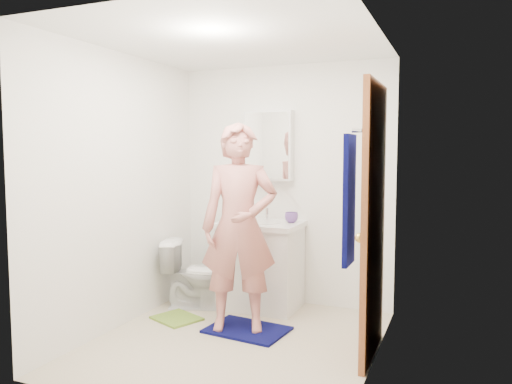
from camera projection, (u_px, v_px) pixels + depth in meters
floor at (236, 343)px, 4.06m from camera, size 2.20×2.40×0.02m
ceiling at (235, 39)px, 3.86m from camera, size 2.20×2.40×0.02m
wall_back at (285, 185)px, 5.07m from camera, size 2.20×0.02×2.40m
wall_front at (146, 212)px, 2.84m from camera, size 2.20×0.02×2.40m
wall_left at (120, 190)px, 4.38m from camera, size 0.02×2.40×2.40m
wall_right at (377, 200)px, 3.54m from camera, size 0.02×2.40×2.40m
vanity_cabinet at (260, 267)px, 4.92m from camera, size 0.75×0.55×0.80m
countertop at (260, 225)px, 4.89m from camera, size 0.79×0.59×0.05m
sink_basin at (260, 223)px, 4.89m from camera, size 0.40×0.40×0.03m
faucet at (267, 214)px, 5.05m from camera, size 0.03×0.03×0.12m
medicine_cabinet at (269, 146)px, 5.03m from camera, size 0.50×0.12×0.70m
mirror_panel at (267, 145)px, 4.97m from camera, size 0.46×0.01×0.66m
door at (374, 221)px, 3.71m from camera, size 0.05×0.80×2.05m
door_knob at (360, 238)px, 3.43m from camera, size 0.07×0.07×0.07m
towel at (349, 200)px, 3.04m from camera, size 0.03×0.24×0.80m
towel_hook at (357, 131)px, 2.99m from camera, size 0.06×0.02×0.02m
toilet at (197, 274)px, 4.92m from camera, size 0.74×0.55×0.67m
bath_mat at (247, 330)px, 4.29m from camera, size 0.72×0.55×0.02m
green_rug at (177, 318)px, 4.58m from camera, size 0.50×0.47×0.02m
soap_dispenser at (245, 212)px, 4.92m from camera, size 0.10×0.11×0.19m
toothbrush_cup at (291, 217)px, 4.84m from camera, size 0.17×0.17×0.10m
man at (239, 227)px, 4.22m from camera, size 0.75×0.62×1.76m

